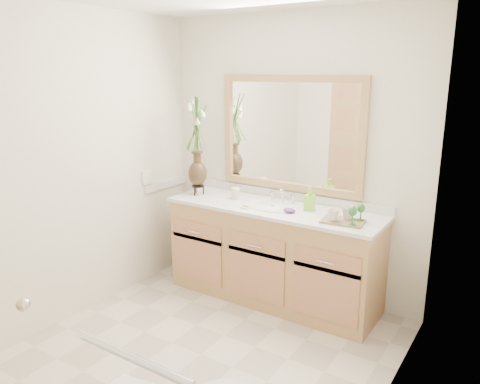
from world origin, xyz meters
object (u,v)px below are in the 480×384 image
Objects in this scene: tumbler at (236,193)px; tray at (343,221)px; flower_vase at (197,134)px; soap_bottle at (310,200)px.

tray is (1.03, -0.11, -0.04)m from tumbler.
soap_bottle is at bearing 5.90° from flower_vase.
flower_vase reaches higher than tray.
tumbler is 1.04m from tray.
flower_vase is 1.16m from soap_bottle.
flower_vase is 2.65× the size of tray.
tumbler is 0.32× the size of tray.
tray is at bearing -6.20° from tumbler.
tumbler is 0.69m from soap_bottle.
flower_vase is at bearing 170.44° from soap_bottle.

